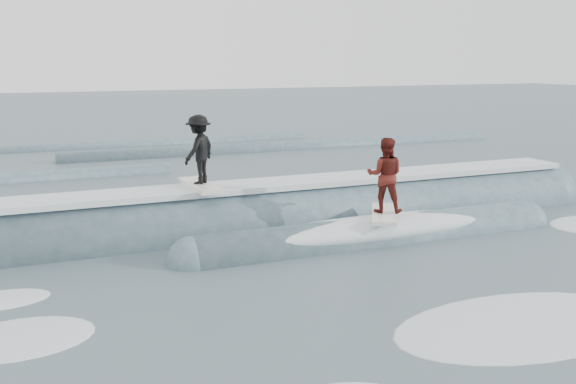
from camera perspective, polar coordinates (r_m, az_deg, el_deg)
name	(u,v)px	position (r m, az deg, el deg)	size (l,w,h in m)	color
ground	(365,285)	(12.52, 6.85, -8.23)	(160.00, 160.00, 0.00)	#3B4F57
breaking_wave	(290,227)	(16.44, 0.21, -3.12)	(20.13, 3.89, 2.22)	#37515D
surfer_black	(199,153)	(15.69, -7.92, 3.50)	(1.21, 2.02, 1.77)	silver
surfer_red	(385,179)	(15.29, 8.60, 1.17)	(1.48, 2.00, 1.88)	white
whitewater	(502,308)	(11.98, 18.46, -9.73)	(16.68, 8.27, 0.10)	white
far_swells	(127,160)	(28.48, -14.11, 2.79)	(40.10, 8.65, 0.80)	#37515D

